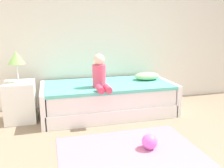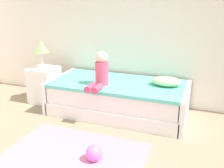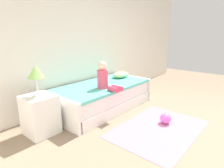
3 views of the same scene
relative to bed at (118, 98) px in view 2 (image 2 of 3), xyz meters
The scene contains 8 objects.
wall_rear 1.47m from the bed, 45.61° to the left, with size 7.20×0.10×2.90m, color silver.
bed is the anchor object (origin of this frame).
nightstand 1.35m from the bed, behind, with size 0.44×0.44×0.60m, color white.
table_lamp 1.52m from the bed, behind, with size 0.24×0.24×0.45m.
child_figure 0.54m from the bed, 128.59° to the right, with size 0.20×0.51×0.50m.
pillow 0.79m from the bed, ahead, with size 0.44×0.30×0.13m, color #99CC8C.
toy_ball 1.31m from the bed, 82.36° to the right, with size 0.18×0.18×0.18m, color #CC66D8.
area_rug 1.32m from the bed, 93.35° to the right, with size 1.60×1.10×0.01m, color pink.
Camera 2 is at (0.61, -1.48, 1.69)m, focal length 40.61 mm.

